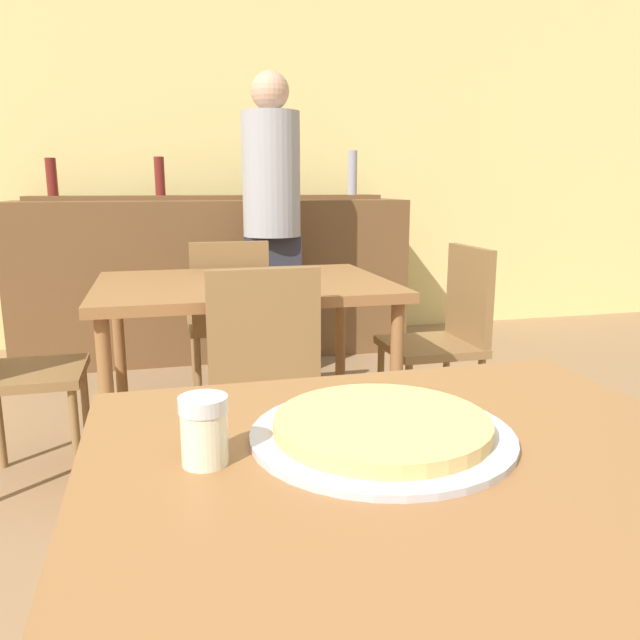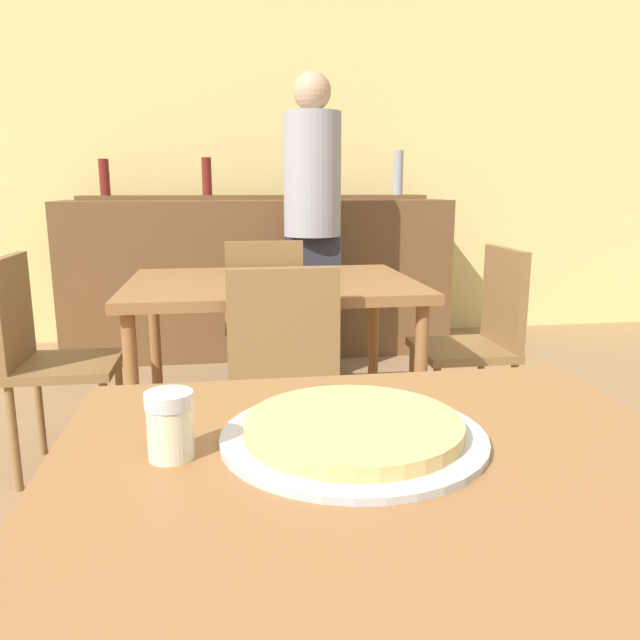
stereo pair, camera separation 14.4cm
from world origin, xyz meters
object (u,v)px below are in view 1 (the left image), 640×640
at_px(chair_far_side_left, 5,357).
at_px(cheese_shaker, 204,430).
at_px(chair_far_side_front, 271,388).
at_px(chair_far_side_right, 447,330).
at_px(chair_far_side_back, 229,314).
at_px(pizza_tray, 382,429).
at_px(person_standing, 272,216).

relative_size(chair_far_side_left, cheese_shaker, 8.53).
distance_m(chair_far_side_left, cheese_shaker, 1.78).
height_order(chair_far_side_front, chair_far_side_right, same).
bearing_deg(chair_far_side_right, chair_far_side_back, -123.63).
relative_size(chair_far_side_right, pizza_tray, 2.06).
height_order(chair_far_side_back, cheese_shaker, chair_far_side_back).
bearing_deg(chair_far_side_back, chair_far_side_right, 146.37).
bearing_deg(cheese_shaker, chair_far_side_left, 111.34).
xyz_separation_m(chair_far_side_back, person_standing, (0.33, 0.59, 0.46)).
height_order(chair_far_side_right, pizza_tray, chair_far_side_right).
relative_size(chair_far_side_right, person_standing, 0.50).
xyz_separation_m(chair_far_side_back, chair_far_side_right, (0.92, -0.61, 0.00)).
relative_size(chair_far_side_back, chair_far_side_right, 1.00).
bearing_deg(pizza_tray, chair_far_side_front, 90.61).
relative_size(chair_far_side_front, person_standing, 0.50).
relative_size(chair_far_side_front, chair_far_side_right, 1.00).
height_order(chair_far_side_left, cheese_shaker, chair_far_side_left).
distance_m(chair_far_side_back, person_standing, 0.82).
bearing_deg(pizza_tray, person_standing, 83.41).
distance_m(chair_far_side_left, person_standing, 1.79).
distance_m(pizza_tray, person_standing, 2.83).
height_order(pizza_tray, person_standing, person_standing).
bearing_deg(chair_far_side_right, chair_far_side_front, -56.37).
xyz_separation_m(chair_far_side_left, chair_far_side_right, (1.83, 0.00, 0.00)).
xyz_separation_m(chair_far_side_front, person_standing, (0.33, 1.81, 0.46)).
bearing_deg(chair_far_side_left, person_standing, -46.26).
bearing_deg(chair_far_side_front, chair_far_side_right, 33.63).
relative_size(chair_far_side_right, cheese_shaker, 8.53).
relative_size(cheese_shaker, person_standing, 0.06).
height_order(chair_far_side_front, person_standing, person_standing).
bearing_deg(person_standing, chair_far_side_front, -100.51).
distance_m(chair_far_side_right, pizza_tray, 1.87).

